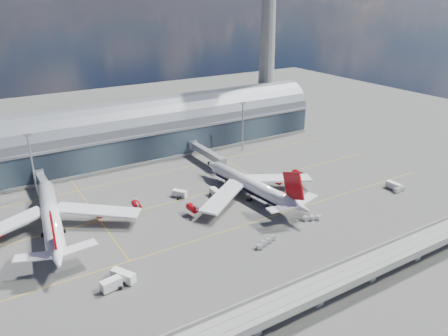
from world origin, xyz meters
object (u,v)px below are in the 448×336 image
control_tower (268,39)px  service_truck_4 (215,192)px  service_truck_0 (123,276)px  service_truck_1 (111,285)px  cargo_train_2 (399,189)px  airliner_left (51,218)px  service_truck_5 (180,194)px  service_truck_2 (279,200)px  floodlight_mast_right (243,125)px  cargo_train_0 (266,242)px  cargo_train_1 (312,218)px  airliner_right (252,186)px  service_truck_3 (393,186)px  floodlight_mast_left (32,163)px

control_tower → service_truck_4: control_tower is taller
service_truck_0 → service_truck_1: 4.57m
service_truck_1 → cargo_train_2: size_ratio=1.03×
airliner_left → service_truck_5: (49.13, 2.38, -4.23)m
service_truck_5 → cargo_train_2: size_ratio=1.05×
service_truck_1 → service_truck_2: 74.00m
floodlight_mast_right → service_truck_0: floodlight_mast_right is taller
cargo_train_0 → cargo_train_2: 70.97m
control_tower → service_truck_2: control_tower is taller
cargo_train_1 → airliner_right: bearing=-9.3°
service_truck_2 → service_truck_1: bearing=122.0°
service_truck_2 → service_truck_4: 26.07m
airliner_left → service_truck_3: size_ratio=10.56×
airliner_right → service_truck_4: airliner_right is taller
floodlight_mast_left → floodlight_mast_right: 100.00m
airliner_right → cargo_train_1: airliner_right is taller
service_truck_2 → airliner_right: bearing=46.2°
floodlight_mast_left → floodlight_mast_right: size_ratio=1.00×
airliner_left → service_truck_5: bearing=10.3°
airliner_left → service_truck_5: airliner_left is taller
control_tower → service_truck_3: bearing=-94.5°
service_truck_5 → service_truck_3: bearing=-60.4°
airliner_left → cargo_train_2: 134.37m
control_tower → service_truck_1: size_ratio=17.29×
airliner_right → service_truck_1: airliner_right is taller
service_truck_0 → service_truck_5: (37.94, 41.09, -0.18)m
service_truck_4 → cargo_train_1: size_ratio=0.73×
airliner_right → service_truck_2: bearing=-67.7°
service_truck_1 → service_truck_5: bearing=-53.6°
floodlight_mast_left → airliner_right: bearing=-33.4°
floodlight_mast_right → airliner_left: (-101.03, -34.86, -7.96)m
floodlight_mast_right → service_truck_4: (-39.45, -39.06, -12.12)m
service_truck_0 → airliner_right: bearing=-6.8°
control_tower → service_truck_1: (-128.96, -103.53, -49.99)m
control_tower → service_truck_2: size_ratio=11.18×
service_truck_2 → cargo_train_2: size_ratio=1.59×
service_truck_1 → service_truck_0: bearing=-73.8°
floodlight_mast_right → airliner_left: bearing=-161.0°
floodlight_mast_right → service_truck_2: bearing=-110.6°
service_truck_4 → control_tower: bearing=42.0°
floodlight_mast_right → cargo_train_0: 91.37m
service_truck_3 → cargo_train_2: service_truck_3 is taller
airliner_right → cargo_train_2: size_ratio=10.39×
floodlight_mast_right → service_truck_0: bearing=-140.7°
service_truck_3 → service_truck_5: service_truck_3 is taller
airliner_left → service_truck_3: bearing=-8.8°
airliner_left → service_truck_4: (61.58, -4.21, -4.15)m
service_truck_2 → cargo_train_0: bearing=152.1°
control_tower → service_truck_0: size_ratio=13.15×
floodlight_mast_right → airliner_left: 107.17m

